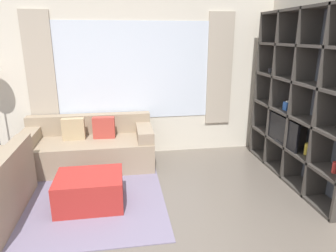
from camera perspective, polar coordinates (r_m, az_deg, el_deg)
The scene contains 6 objects.
wall_back at distance 5.13m, azimuth -6.48°, elevation 9.32°, with size 5.94×0.11×2.70m.
wall_right at distance 4.57m, azimuth 26.46°, elevation 6.66°, with size 0.07×3.93×2.70m, color beige.
area_rug at distance 4.29m, azimuth -20.39°, elevation -12.35°, with size 2.75×2.30×0.01m, color slate.
shelving_unit at distance 4.52m, azimuth 24.26°, elevation 4.48°, with size 0.34×2.22×2.37m.
couch_main at distance 4.94m, azimuth -14.71°, elevation -4.06°, with size 1.99×0.87×0.80m.
ottoman at distance 3.87m, azimuth -14.66°, elevation -11.80°, with size 0.80×0.62×0.40m.
Camera 1 is at (-0.22, -2.31, 2.03)m, focal length 32.00 mm.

